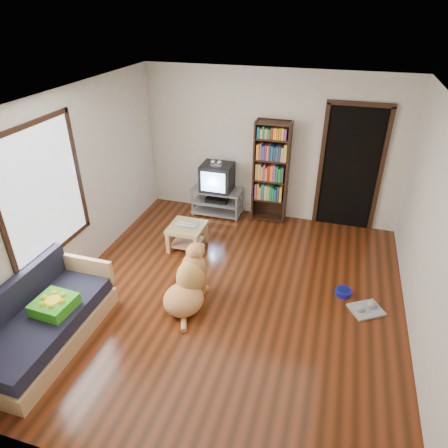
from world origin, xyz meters
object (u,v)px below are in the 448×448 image
(laptop, at_px, (186,226))
(dog_bowl, at_px, (343,292))
(dog, at_px, (189,284))
(green_cushion, at_px, (54,305))
(sofa, at_px, (43,324))
(coffee_table, at_px, (187,232))
(grey_rag, at_px, (366,310))
(bookshelf, at_px, (271,167))
(tv_stand, at_px, (217,201))
(crt_tv, at_px, (217,176))

(laptop, height_order, dog_bowl, laptop)
(dog, bearing_deg, green_cushion, -141.07)
(laptop, xyz_separation_m, sofa, (-0.86, -2.36, -0.15))
(dog_bowl, relative_size, coffee_table, 0.40)
(grey_rag, bearing_deg, bookshelf, 129.21)
(tv_stand, bearing_deg, dog, -81.01)
(laptop, height_order, dog, dog)
(laptop, relative_size, dog_bowl, 1.60)
(sofa, bearing_deg, coffee_table, 70.22)
(tv_stand, relative_size, crt_tv, 1.55)
(grey_rag, bearing_deg, coffee_table, 164.71)
(dog_bowl, height_order, grey_rag, dog_bowl)
(tv_stand, distance_m, coffee_table, 1.25)
(laptop, relative_size, crt_tv, 0.61)
(coffee_table, relative_size, dog, 0.54)
(green_cushion, bearing_deg, dog_bowl, 32.09)
(grey_rag, bearing_deg, tv_stand, 143.03)
(tv_stand, distance_m, sofa, 3.76)
(dog_bowl, xyz_separation_m, bookshelf, (-1.41, 1.85, 0.96))
(dog_bowl, height_order, coffee_table, coffee_table)
(green_cushion, distance_m, grey_rag, 3.85)
(dog_bowl, bearing_deg, crt_tv, 143.06)
(coffee_table, bearing_deg, bookshelf, 51.46)
(crt_tv, height_order, coffee_table, crt_tv)
(laptop, bearing_deg, dog, -63.64)
(tv_stand, xyz_separation_m, sofa, (-0.97, -3.63, -0.01))
(tv_stand, bearing_deg, green_cushion, -103.60)
(laptop, height_order, coffee_table, laptop)
(grey_rag, bearing_deg, crt_tv, 142.73)
(green_cushion, xyz_separation_m, tv_stand, (0.85, 3.51, -0.22))
(grey_rag, xyz_separation_m, crt_tv, (-2.66, 2.02, 0.73))
(green_cushion, distance_m, bookshelf, 4.06)
(dog_bowl, bearing_deg, tv_stand, 143.40)
(dog_bowl, bearing_deg, grey_rag, -39.81)
(grey_rag, xyz_separation_m, dog, (-2.26, -0.50, 0.29))
(laptop, distance_m, bookshelf, 1.83)
(grey_rag, bearing_deg, dog, -167.43)
(laptop, xyz_separation_m, tv_stand, (0.12, 1.27, -0.14))
(grey_rag, height_order, crt_tv, crt_tv)
(bookshelf, bearing_deg, dog_bowl, -52.63)
(green_cushion, xyz_separation_m, laptop, (0.73, 2.24, -0.08))
(green_cushion, relative_size, bookshelf, 0.23)
(laptop, bearing_deg, bookshelf, 55.88)
(green_cushion, relative_size, grey_rag, 1.05)
(dog_bowl, bearing_deg, dog, -158.97)
(dog_bowl, bearing_deg, sofa, -150.60)
(laptop, distance_m, dog_bowl, 2.55)
(tv_stand, height_order, bookshelf, bookshelf)
(grey_rag, bearing_deg, laptop, 165.29)
(coffee_table, bearing_deg, tv_stand, 84.69)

